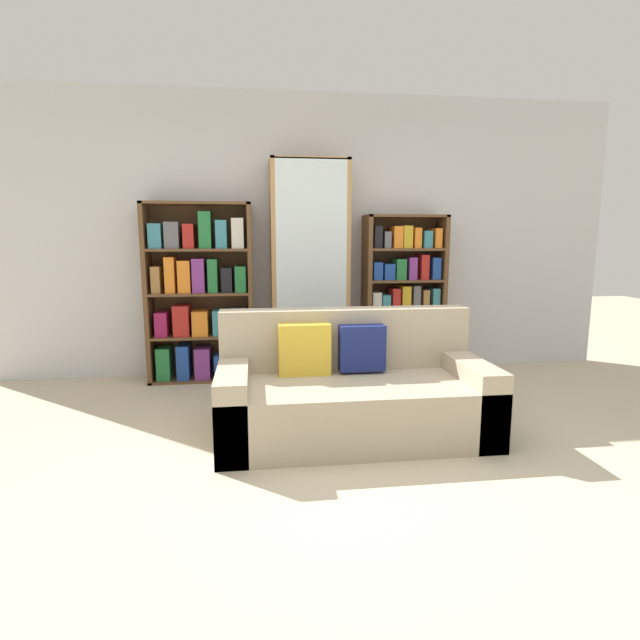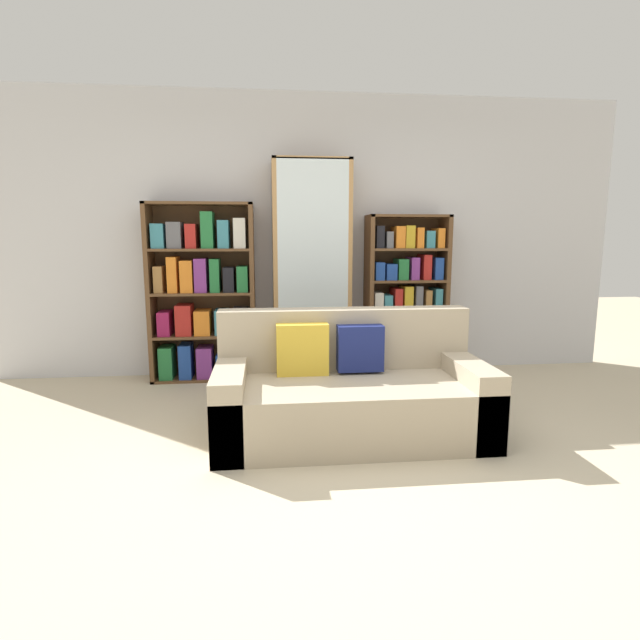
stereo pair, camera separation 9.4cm
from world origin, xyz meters
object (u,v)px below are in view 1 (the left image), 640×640
Objects in this scene: bookshelf_left at (200,297)px; display_cabinet at (309,271)px; couch at (351,393)px; bookshelf_right at (403,298)px; wine_bottle at (357,376)px.

bookshelf_left is 0.81× the size of display_cabinet.
bookshelf_right reaches higher than couch.
wine_bottle is at bearing -134.89° from bookshelf_right.
bookshelf_left is (-1.16, 1.49, 0.51)m from couch.
bookshelf_left is 1.06m from display_cabinet.
bookshelf_right reaches higher than wine_bottle.
wine_bottle is (0.23, 0.91, -0.15)m from couch.
display_cabinet is at bearing -0.90° from bookshelf_left.
bookshelf_right is 1.02m from wine_bottle.
bookshelf_left is 4.95× the size of wine_bottle.
wine_bottle is at bearing -22.79° from bookshelf_left.
display_cabinet is at bearing -179.03° from bookshelf_right.
wine_bottle is at bearing 76.06° from couch.
display_cabinet reaches higher than bookshelf_left.
bookshelf_right is at bearing 45.11° from wine_bottle.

